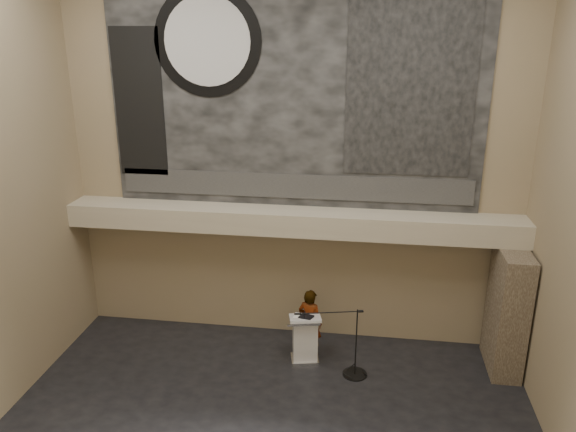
# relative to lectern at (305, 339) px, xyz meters

# --- Properties ---
(wall_back) EXTENTS (10.00, 0.02, 8.50)m
(wall_back) POSITION_rel_lectern_xyz_m (-0.44, 1.26, 3.70)
(wall_back) COLOR #897857
(wall_back) RESTS_ON floor
(wall_front) EXTENTS (10.00, 0.02, 8.50)m
(wall_front) POSITION_rel_lectern_xyz_m (-0.44, -6.74, 3.70)
(wall_front) COLOR #897857
(wall_front) RESTS_ON floor
(soffit) EXTENTS (10.00, 0.80, 0.50)m
(soffit) POSITION_rel_lectern_xyz_m (-0.44, 0.86, 2.40)
(soffit) COLOR tan
(soffit) RESTS_ON wall_back
(sprinkler_left) EXTENTS (0.04, 0.04, 0.06)m
(sprinkler_left) POSITION_rel_lectern_xyz_m (-2.04, 0.81, 2.12)
(sprinkler_left) COLOR #B2893D
(sprinkler_left) RESTS_ON soffit
(sprinkler_right) EXTENTS (0.04, 0.04, 0.06)m
(sprinkler_right) POSITION_rel_lectern_xyz_m (1.46, 0.81, 2.12)
(sprinkler_right) COLOR #B2893D
(sprinkler_right) RESTS_ON soffit
(banner) EXTENTS (8.00, 0.05, 5.00)m
(banner) POSITION_rel_lectern_xyz_m (-0.44, 1.23, 5.15)
(banner) COLOR black
(banner) RESTS_ON wall_back
(banner_text_strip) EXTENTS (7.76, 0.02, 0.55)m
(banner_text_strip) POSITION_rel_lectern_xyz_m (-0.44, 1.19, 3.10)
(banner_text_strip) COLOR #2E2E2E
(banner_text_strip) RESTS_ON banner
(banner_clock_rim) EXTENTS (2.30, 0.02, 2.30)m
(banner_clock_rim) POSITION_rel_lectern_xyz_m (-2.24, 1.19, 6.15)
(banner_clock_rim) COLOR black
(banner_clock_rim) RESTS_ON banner
(banner_clock_face) EXTENTS (1.84, 0.02, 1.84)m
(banner_clock_face) POSITION_rel_lectern_xyz_m (-2.24, 1.17, 6.15)
(banner_clock_face) COLOR silver
(banner_clock_face) RESTS_ON banner
(banner_building_print) EXTENTS (2.60, 0.02, 3.60)m
(banner_building_print) POSITION_rel_lectern_xyz_m (1.96, 1.19, 5.25)
(banner_building_print) COLOR black
(banner_building_print) RESTS_ON banner
(banner_brick_print) EXTENTS (1.10, 0.02, 3.20)m
(banner_brick_print) POSITION_rel_lectern_xyz_m (-3.84, 1.19, 4.85)
(banner_brick_print) COLOR black
(banner_brick_print) RESTS_ON banner
(stone_pier) EXTENTS (0.60, 1.40, 2.70)m
(stone_pier) POSITION_rel_lectern_xyz_m (4.21, 0.41, 0.80)
(stone_pier) COLOR #473A2B
(stone_pier) RESTS_ON floor
(lectern) EXTENTS (0.75, 0.60, 1.13)m
(lectern) POSITION_rel_lectern_xyz_m (0.00, 0.00, 0.00)
(lectern) COLOR silver
(lectern) RESTS_ON floor
(binder) EXTENTS (0.34, 0.30, 0.04)m
(binder) POSITION_rel_lectern_xyz_m (0.03, -0.04, 0.56)
(binder) COLOR black
(binder) RESTS_ON lectern
(papers) EXTENTS (0.23, 0.30, 0.00)m
(papers) POSITION_rel_lectern_xyz_m (-0.14, 0.01, 0.55)
(papers) COLOR white
(papers) RESTS_ON lectern
(speaker_person) EXTENTS (0.68, 0.57, 1.58)m
(speaker_person) POSITION_rel_lectern_xyz_m (0.07, 0.31, 0.24)
(speaker_person) COLOR beige
(speaker_person) RESTS_ON floor
(mic_stand) EXTENTS (1.52, 0.56, 1.54)m
(mic_stand) POSITION_rel_lectern_xyz_m (1.06, -0.36, -0.31)
(mic_stand) COLOR black
(mic_stand) RESTS_ON floor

